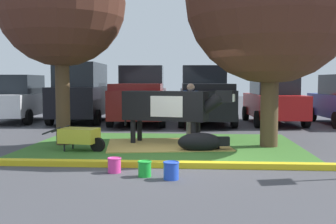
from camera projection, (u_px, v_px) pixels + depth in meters
ground_plane at (181, 159)px, 9.45m from camera, size 80.00×80.00×0.00m
grass_island at (164, 146)px, 11.25m from camera, size 7.25×5.19×0.02m
curb_yellow at (154, 164)px, 8.51m from camera, size 8.45×0.24×0.12m
hay_bedding at (167, 145)px, 11.34m from camera, size 3.55×2.89×0.04m
shade_tree_left at (61, 2)px, 11.18m from camera, size 3.48×3.48×5.64m
cow_holstein at (169, 106)px, 11.43m from camera, size 3.08×1.24×1.52m
calf_lying at (201, 142)px, 10.36m from camera, size 1.32×0.59×0.48m
person_handler at (191, 109)px, 12.67m from camera, size 0.45×0.34×1.69m
wheelbarrow at (80, 136)px, 10.41m from camera, size 1.62×0.79×0.63m
bucket_pink at (114, 165)px, 7.99m from camera, size 0.27×0.27×0.29m
bucket_green at (145, 168)px, 7.66m from camera, size 0.27×0.27×0.29m
bucket_blue at (171, 170)px, 7.44m from camera, size 0.30×0.30×0.32m
hatchback_white at (19, 99)px, 18.03m from camera, size 2.18×4.48×2.02m
suv_black at (82, 92)px, 17.85m from camera, size 2.29×4.68×2.52m
pickup_truck_maroon at (140, 96)px, 17.50m from camera, size 2.41×5.49×2.42m
pickup_truck_black at (205, 97)px, 17.39m from camera, size 2.41×5.49×2.42m
sedan_red at (273, 100)px, 17.05m from camera, size 2.18×4.48×2.02m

